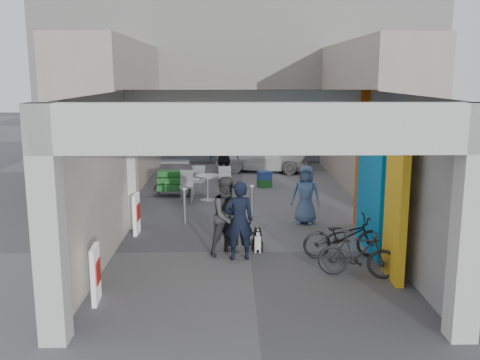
{
  "coord_description": "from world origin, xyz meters",
  "views": [
    {
      "loc": [
        -0.41,
        -11.33,
        3.87
      ],
      "look_at": [
        -0.2,
        1.0,
        1.43
      ],
      "focal_mm": 40.0,
      "sensor_mm": 36.0,
      "label": 1
    }
  ],
  "objects_px": {
    "white_van": "(262,156)",
    "bicycle_rear": "(358,254)",
    "produce_stand": "(173,186)",
    "man_crates": "(224,159)",
    "man_back_turned": "(228,216)",
    "cafe_set": "(204,188)",
    "man_with_dog": "(239,221)",
    "man_elderly": "(306,195)",
    "bicycle_front": "(344,236)",
    "border_collie": "(257,241)"
  },
  "relations": [
    {
      "from": "bicycle_rear",
      "to": "border_collie",
      "type": "bearing_deg",
      "value": 64.94
    },
    {
      "from": "cafe_set",
      "to": "border_collie",
      "type": "bearing_deg",
      "value": -74.7
    },
    {
      "from": "cafe_set",
      "to": "produce_stand",
      "type": "relative_size",
      "value": 1.3
    },
    {
      "from": "man_back_turned",
      "to": "bicycle_rear",
      "type": "relative_size",
      "value": 1.12
    },
    {
      "from": "man_elderly",
      "to": "bicycle_front",
      "type": "distance_m",
      "value": 2.75
    },
    {
      "from": "border_collie",
      "to": "man_with_dog",
      "type": "distance_m",
      "value": 0.9
    },
    {
      "from": "border_collie",
      "to": "man_crates",
      "type": "bearing_deg",
      "value": 89.34
    },
    {
      "from": "cafe_set",
      "to": "man_crates",
      "type": "distance_m",
      "value": 2.46
    },
    {
      "from": "man_crates",
      "to": "bicycle_rear",
      "type": "bearing_deg",
      "value": 102.34
    },
    {
      "from": "man_elderly",
      "to": "man_with_dog",
      "type": "bearing_deg",
      "value": -107.43
    },
    {
      "from": "man_elderly",
      "to": "white_van",
      "type": "relative_size",
      "value": 0.42
    },
    {
      "from": "man_back_turned",
      "to": "man_crates",
      "type": "distance_m",
      "value": 7.77
    },
    {
      "from": "produce_stand",
      "to": "white_van",
      "type": "bearing_deg",
      "value": 42.39
    },
    {
      "from": "cafe_set",
      "to": "border_collie",
      "type": "height_order",
      "value": "cafe_set"
    },
    {
      "from": "man_elderly",
      "to": "produce_stand",
      "type": "bearing_deg",
      "value": 154.28
    },
    {
      "from": "cafe_set",
      "to": "bicycle_front",
      "type": "height_order",
      "value": "cafe_set"
    },
    {
      "from": "man_crates",
      "to": "white_van",
      "type": "height_order",
      "value": "man_crates"
    },
    {
      "from": "man_crates",
      "to": "bicycle_front",
      "type": "xyz_separation_m",
      "value": [
        2.66,
        -8.01,
        -0.43
      ]
    },
    {
      "from": "cafe_set",
      "to": "man_with_dog",
      "type": "bearing_deg",
      "value": -79.92
    },
    {
      "from": "man_crates",
      "to": "bicycle_front",
      "type": "height_order",
      "value": "man_crates"
    },
    {
      "from": "border_collie",
      "to": "bicycle_rear",
      "type": "height_order",
      "value": "bicycle_rear"
    },
    {
      "from": "cafe_set",
      "to": "man_with_dog",
      "type": "xyz_separation_m",
      "value": [
        1.03,
        -5.79,
        0.51
      ]
    },
    {
      "from": "cafe_set",
      "to": "man_back_turned",
      "type": "height_order",
      "value": "man_back_turned"
    },
    {
      "from": "bicycle_rear",
      "to": "man_crates",
      "type": "bearing_deg",
      "value": 31.09
    },
    {
      "from": "man_back_turned",
      "to": "man_elderly",
      "type": "xyz_separation_m",
      "value": [
        2.03,
        2.45,
        -0.09
      ]
    },
    {
      "from": "border_collie",
      "to": "man_elderly",
      "type": "height_order",
      "value": "man_elderly"
    },
    {
      "from": "man_elderly",
      "to": "white_van",
      "type": "xyz_separation_m",
      "value": [
        -0.7,
        7.79,
        -0.15
      ]
    },
    {
      "from": "produce_stand",
      "to": "man_elderly",
      "type": "distance_m",
      "value": 5.11
    },
    {
      "from": "man_back_turned",
      "to": "bicycle_rear",
      "type": "bearing_deg",
      "value": -62.83
    },
    {
      "from": "man_crates",
      "to": "man_elderly",
      "type": "bearing_deg",
      "value": 108.45
    },
    {
      "from": "bicycle_rear",
      "to": "white_van",
      "type": "relative_size",
      "value": 0.42
    },
    {
      "from": "bicycle_front",
      "to": "bicycle_rear",
      "type": "xyz_separation_m",
      "value": [
        0.04,
        -1.14,
        0.0
      ]
    },
    {
      "from": "man_crates",
      "to": "bicycle_front",
      "type": "distance_m",
      "value": 8.45
    },
    {
      "from": "man_back_turned",
      "to": "man_crates",
      "type": "bearing_deg",
      "value": 57.23
    },
    {
      "from": "man_back_turned",
      "to": "cafe_set",
      "type": "bearing_deg",
      "value": 64.21
    },
    {
      "from": "man_with_dog",
      "to": "bicycle_rear",
      "type": "relative_size",
      "value": 1.1
    },
    {
      "from": "bicycle_rear",
      "to": "man_back_turned",
      "type": "bearing_deg",
      "value": 75.89
    },
    {
      "from": "produce_stand",
      "to": "man_crates",
      "type": "height_order",
      "value": "man_crates"
    },
    {
      "from": "cafe_set",
      "to": "man_with_dog",
      "type": "relative_size",
      "value": 0.93
    },
    {
      "from": "cafe_set",
      "to": "man_back_turned",
      "type": "bearing_deg",
      "value": -81.74
    },
    {
      "from": "man_elderly",
      "to": "white_van",
      "type": "distance_m",
      "value": 7.82
    },
    {
      "from": "produce_stand",
      "to": "man_elderly",
      "type": "relative_size",
      "value": 0.78
    },
    {
      "from": "man_elderly",
      "to": "bicycle_rear",
      "type": "distance_m",
      "value": 3.88
    },
    {
      "from": "man_with_dog",
      "to": "man_elderly",
      "type": "xyz_separation_m",
      "value": [
        1.8,
        2.79,
        -0.07
      ]
    },
    {
      "from": "white_van",
      "to": "bicycle_rear",
      "type": "bearing_deg",
      "value": -163.58
    },
    {
      "from": "man_with_dog",
      "to": "man_elderly",
      "type": "distance_m",
      "value": 3.31
    },
    {
      "from": "border_collie",
      "to": "white_van",
      "type": "relative_size",
      "value": 0.16
    },
    {
      "from": "man_with_dog",
      "to": "man_crates",
      "type": "xyz_separation_m",
      "value": [
        -0.41,
        8.1,
        0.04
      ]
    },
    {
      "from": "cafe_set",
      "to": "border_collie",
      "type": "relative_size",
      "value": 2.67
    },
    {
      "from": "man_back_turned",
      "to": "white_van",
      "type": "relative_size",
      "value": 0.47
    }
  ]
}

